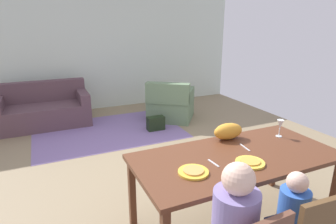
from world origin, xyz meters
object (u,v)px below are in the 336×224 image
cat (228,131)px  handbag (156,123)px  armchair (171,104)px  plate_near_man (193,172)px  wine_glass (280,125)px  couch (44,110)px  plate_near_child (250,163)px  dining_table (236,162)px

cat → handbag: bearing=89.6°
armchair → cat: bearing=-103.1°
armchair → plate_near_man: bearing=-112.0°
plate_near_man → wine_glass: wine_glass is taller
plate_near_man → cat: 0.83m
couch → armchair: size_ratio=1.40×
cat → plate_near_child: bearing=-102.7°
dining_table → armchair: armchair is taller
couch → armchair: (2.39, -0.70, 0.01)m
dining_table → couch: (-1.58, 3.90, -0.39)m
plate_near_man → armchair: (1.34, 3.32, -0.45)m
handbag → couch: bearing=148.3°
plate_near_child → wine_glass: bearing=27.7°
wine_glass → cat: (-0.54, 0.17, -0.05)m
dining_table → cat: (0.15, 0.35, 0.15)m
wine_glass → cat: size_ratio=0.58×
plate_near_man → armchair: armchair is taller
dining_table → cat: bearing=66.9°
plate_near_man → plate_near_child: same height
plate_near_child → couch: 4.40m
plate_near_man → plate_near_child: size_ratio=1.00×
dining_table → cat: 0.41m
dining_table → plate_near_child: size_ratio=7.62×
dining_table → handbag: 2.81m
dining_table → plate_near_man: plate_near_man is taller
armchair → plate_near_child: bearing=-103.6°
plate_near_child → handbag: (0.30, 2.92, -0.64)m
dining_table → plate_near_man: size_ratio=7.62×
cat → couch: cat is taller
plate_near_man → wine_glass: size_ratio=1.34×
wine_glass → couch: size_ratio=0.11×
plate_near_man → wine_glass: 1.25m
wine_glass → plate_near_child: bearing=-152.3°
cat → armchair: 2.97m
dining_table → wine_glass: wine_glass is taller
plate_near_child → cat: cat is taller
plate_near_man → dining_table: bearing=12.9°
plate_near_man → couch: size_ratio=0.15×
couch → cat: bearing=-64.0°
handbag → armchair: bearing=41.4°
plate_near_man → armchair: 3.60m
plate_near_man → cat: bearing=35.0°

